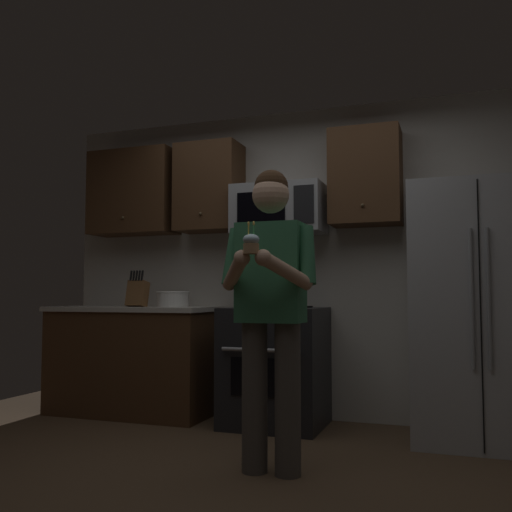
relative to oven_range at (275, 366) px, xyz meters
The scene contains 11 objects.
ground_plane 1.44m from the oven_range, 83.70° to the right, with size 6.00×6.00×0.00m, color brown.
wall_back 0.94m from the oven_range, 69.02° to the left, with size 4.40×0.10×2.60m, color beige.
oven_range is the anchor object (origin of this frame).
microwave 1.26m from the oven_range, 89.98° to the left, with size 0.74×0.41×0.40m.
refrigerator 1.56m from the oven_range, ahead, with size 0.90×0.75×1.80m.
cabinet_row_upper 1.60m from the oven_range, 163.43° to the left, with size 2.78×0.36×0.76m.
counter_left 1.30m from the oven_range, behind, with size 1.44×0.66×0.92m.
knife_block 1.36m from the oven_range, behind, with size 0.16×0.15×0.32m.
bowl_large_white 1.08m from the oven_range, behind, with size 0.28×0.28×0.13m.
person 1.32m from the oven_range, 73.88° to the right, with size 0.60×0.48×1.76m.
cupcake 1.73m from the oven_range, 77.32° to the right, with size 0.09×0.09×0.17m.
Camera 1 is at (1.20, -2.95, 1.02)m, focal length 39.92 mm.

